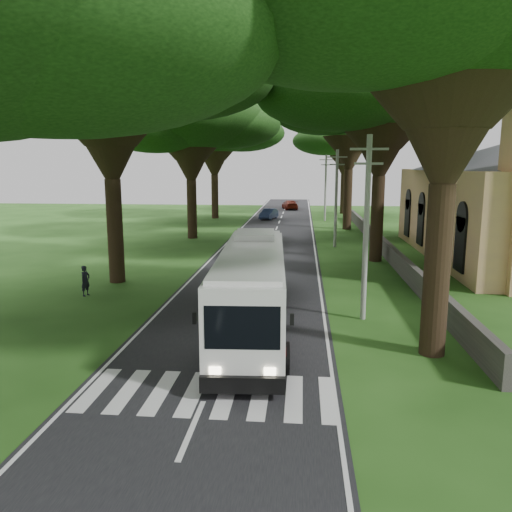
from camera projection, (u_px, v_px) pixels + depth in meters
ground at (218, 368)px, 16.80m from camera, size 140.00×140.00×0.00m
road at (268, 248)px, 41.29m from camera, size 8.00×120.00×0.04m
crosswalk at (207, 395)px, 14.84m from camera, size 8.00×3.00×0.01m
property_wall at (381, 244)px, 39.38m from camera, size 0.35×50.00×1.20m
pole_near at (366, 225)px, 21.42m from camera, size 1.60×0.24×8.00m
pole_mid at (336, 197)px, 41.02m from camera, size 1.60×0.24×8.00m
pole_far at (326, 187)px, 60.61m from camera, size 1.60×0.24×8.00m
tree_l_mida at (107, 65)px, 27.12m from camera, size 15.22×15.22×15.45m
tree_l_midb at (190, 120)px, 44.94m from camera, size 13.55×13.55×13.81m
tree_l_far at (214, 129)px, 62.59m from camera, size 14.76×14.76×14.47m
tree_r_mida at (383, 82)px, 33.47m from camera, size 15.29×15.29×15.57m
tree_r_midb at (351, 105)px, 51.05m from camera, size 14.15×14.15×15.97m
tree_r_far at (345, 134)px, 68.91m from camera, size 13.22×13.22×13.98m
coach_bus at (252, 288)px, 19.96m from camera, size 3.27×11.96×3.49m
distant_car_b at (269, 214)px, 63.12m from camera, size 2.33×4.21×1.31m
distant_car_c at (290, 205)px, 77.32m from camera, size 2.86×5.12×1.40m
pedestrian at (85, 281)px, 25.99m from camera, size 0.55×0.67×1.60m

